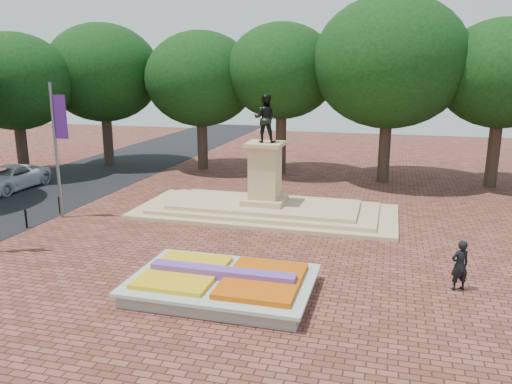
# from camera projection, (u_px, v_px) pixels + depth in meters

# --- Properties ---
(ground) EXTENTS (90.00, 90.00, 0.00)m
(ground) POSITION_uv_depth(u_px,v_px,m) (215.00, 269.00, 19.64)
(ground) COLOR brown
(ground) RESTS_ON ground
(flower_bed) EXTENTS (6.30, 4.30, 0.91)m
(flower_bed) POSITION_uv_depth(u_px,v_px,m) (223.00, 283.00, 17.42)
(flower_bed) COLOR gray
(flower_bed) RESTS_ON ground
(monument) EXTENTS (14.00, 6.00, 6.40)m
(monument) POSITION_uv_depth(u_px,v_px,m) (265.00, 198.00, 26.93)
(monument) COLOR tan
(monument) RESTS_ON ground
(tree_row_back) EXTENTS (44.80, 8.80, 10.43)m
(tree_row_back) POSITION_uv_depth(u_px,v_px,m) (334.00, 84.00, 34.31)
(tree_row_back) COLOR #32271B
(tree_row_back) RESTS_ON ground
(van) EXTENTS (2.65, 5.70, 1.58)m
(van) POSITION_uv_depth(u_px,v_px,m) (8.00, 178.00, 32.20)
(van) COLOR silver
(van) RESTS_ON ground
(pedestrian) EXTENTS (0.80, 0.69, 1.84)m
(pedestrian) POSITION_uv_depth(u_px,v_px,m) (460.00, 265.00, 17.56)
(pedestrian) COLOR black
(pedestrian) RESTS_ON ground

